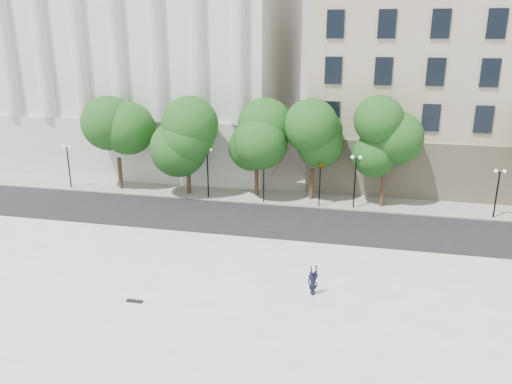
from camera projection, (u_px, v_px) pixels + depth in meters
ground at (182, 376)px, 20.83m from camera, size 160.00×160.00×0.00m
plaza at (204, 331)px, 23.55m from camera, size 44.00×22.00×0.45m
street at (266, 223)px, 37.57m from camera, size 60.00×8.00×0.02m
far_sidewalk at (279, 197)px, 43.13m from camera, size 60.00×4.00×0.12m
building_west at (154, 40)px, 56.21m from camera, size 31.50×27.65×25.60m
building_east at (505, 59)px, 49.55m from camera, size 36.00×26.15×23.00m
traffic_light_west at (264, 160)px, 40.64m from camera, size 1.10×1.84×4.24m
traffic_light_east at (321, 163)px, 39.70m from camera, size 1.06×1.82×4.23m
person_lying at (313, 290)px, 26.36m from camera, size 1.33×1.72×0.45m
skateboard at (135, 301)px, 25.67m from camera, size 0.86×0.22×0.09m
street_trees at (280, 138)px, 41.17m from camera, size 38.71×5.25×8.00m
lamp_posts at (271, 169)px, 41.06m from camera, size 36.93×0.28×4.48m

